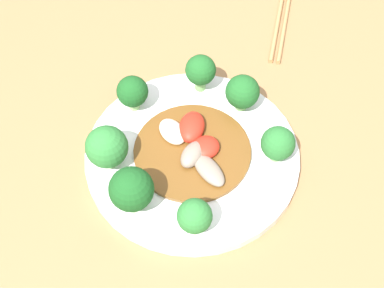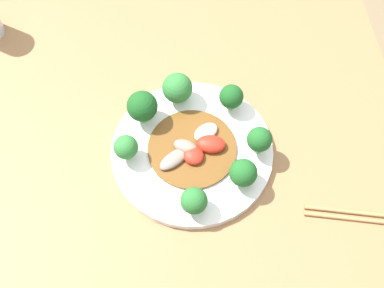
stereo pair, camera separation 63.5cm
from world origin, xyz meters
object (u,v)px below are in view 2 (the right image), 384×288
(broccoli_southeast, at_px, (142,107))
(chopsticks, at_px, (363,217))
(broccoli_south, at_px, (177,88))
(plate, at_px, (192,151))
(stirfry_center, at_px, (194,148))
(broccoli_east, at_px, (126,147))
(broccoli_southwest, at_px, (231,97))
(broccoli_west, at_px, (259,140))
(broccoli_north, at_px, (194,201))
(broccoli_northwest, at_px, (243,173))

(broccoli_southeast, bearing_deg, chopsticks, 146.82)
(broccoli_south, distance_m, broccoli_southeast, 0.08)
(plate, xyz_separation_m, chopsticks, (-0.28, 0.16, -0.00))
(plate, height_order, broccoli_southeast, broccoli_southeast)
(stirfry_center, bearing_deg, broccoli_south, -81.18)
(stirfry_center, bearing_deg, broccoli_east, -1.26)
(plate, bearing_deg, broccoli_southwest, -135.17)
(broccoli_southeast, bearing_deg, broccoli_south, -152.38)
(broccoli_southwest, xyz_separation_m, broccoli_southeast, (0.16, 0.01, 0.01))
(broccoli_west, xyz_separation_m, stirfry_center, (0.11, -0.01, -0.03))
(broccoli_southwest, relative_size, stirfry_center, 0.36)
(plate, relative_size, stirfry_center, 1.83)
(broccoli_southwest, height_order, broccoli_southeast, broccoli_southeast)
(broccoli_southeast, height_order, broccoli_west, broccoli_southeast)
(plate, height_order, broccoli_southwest, broccoli_southwest)
(broccoli_east, xyz_separation_m, broccoli_west, (-0.23, 0.02, 0.00))
(broccoli_north, bearing_deg, broccoli_south, -89.00)
(broccoli_northwest, height_order, stirfry_center, broccoli_northwest)
(broccoli_east, xyz_separation_m, chopsticks, (-0.39, 0.16, -0.05))
(broccoli_north, distance_m, stirfry_center, 0.11)
(broccoli_southwest, distance_m, broccoli_east, 0.21)
(broccoli_southeast, xyz_separation_m, stirfry_center, (-0.08, 0.08, -0.03))
(broccoli_east, bearing_deg, broccoli_northwest, 159.24)
(broccoli_northwest, distance_m, broccoli_east, 0.21)
(broccoli_northwest, height_order, broccoli_south, broccoli_south)
(broccoli_southwest, relative_size, broccoli_northwest, 0.98)
(broccoli_west, height_order, broccoli_north, broccoli_west)
(broccoli_southwest, bearing_deg, broccoli_east, 22.19)
(broccoli_southwest, distance_m, stirfry_center, 0.12)
(broccoli_south, relative_size, broccoli_north, 1.19)
(broccoli_southwest, bearing_deg, broccoli_north, 64.57)
(broccoli_west, bearing_deg, broccoli_southwest, -70.48)
(broccoli_south, bearing_deg, broccoli_west, 136.07)
(broccoli_east, bearing_deg, broccoli_southwest, -157.81)
(plate, distance_m, broccoli_east, 0.12)
(broccoli_east, relative_size, broccoli_north, 1.02)
(broccoli_south, height_order, broccoli_southeast, broccoli_southeast)
(broccoli_southwest, bearing_deg, broccoli_west, 109.52)
(broccoli_northwest, relative_size, stirfry_center, 0.36)
(plate, height_order, broccoli_south, broccoli_south)
(broccoli_north, bearing_deg, broccoli_southwest, -115.43)
(broccoli_northwest, distance_m, broccoli_southeast, 0.22)
(broccoli_southeast, height_order, broccoli_north, broccoli_southeast)
(broccoli_north, xyz_separation_m, stirfry_center, (-0.01, -0.11, -0.02))
(broccoli_southwest, xyz_separation_m, broccoli_south, (0.10, -0.03, 0.00))
(broccoli_west, bearing_deg, broccoli_northwest, 56.78)
(broccoli_west, distance_m, broccoli_north, 0.16)
(broccoli_east, bearing_deg, chopsticks, 157.90)
(broccoli_northwest, distance_m, broccoli_west, 0.07)
(plate, bearing_deg, broccoli_southeast, -42.97)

